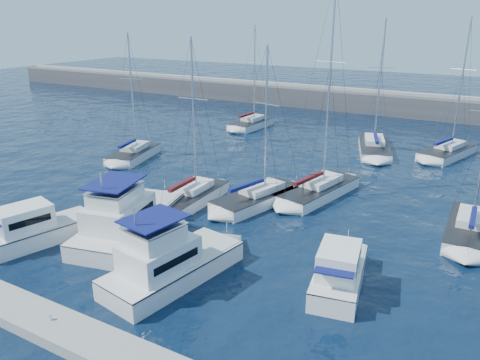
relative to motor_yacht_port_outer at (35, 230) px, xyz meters
The scene contains 16 objects.
ground 10.04m from the motor_yacht_port_outer, 30.72° to the left, with size 220.00×220.00×0.00m, color black.
breakwater 57.75m from the motor_yacht_port_outer, 81.44° to the left, with size 160.00×6.00×4.45m.
dock 10.44m from the motor_yacht_port_outer, 34.46° to the right, with size 40.00×2.20×0.60m, color gray.
dock_cleat_centre 10.42m from the motor_yacht_port_outer, 34.46° to the right, with size 0.16×0.16×0.25m, color silver.
motor_yacht_port_outer is the anchor object (origin of this frame).
motor_yacht_port_inner 5.94m from the motor_yacht_port_outer, 41.86° to the left, with size 5.93×11.06×4.69m.
motor_yacht_stbd_inner 10.80m from the motor_yacht_port_outer, ahead, with size 4.84×9.09×4.69m.
motor_yacht_stbd_outer 20.07m from the motor_yacht_port_outer, 13.32° to the left, with size 3.61×6.80×3.20m.
sailboat_mid_a 19.86m from the motor_yacht_port_outer, 112.69° to the left, with size 4.58×7.55×13.32m.
sailboat_mid_b 12.19m from the motor_yacht_port_outer, 66.20° to the left, with size 3.22×7.44×13.41m.
sailboat_mid_c 16.74m from the motor_yacht_port_outer, 53.93° to the left, with size 5.11×8.77×12.84m.
sailboat_mid_d 22.15m from the motor_yacht_port_outer, 52.60° to the left, with size 4.98×9.28×17.87m.
sailboat_mid_e 29.80m from the motor_yacht_port_outer, 31.32° to the left, with size 3.19×7.88×13.71m.
sailboat_back_a 37.67m from the motor_yacht_port_outer, 95.52° to the left, with size 3.63×7.59×13.72m.
sailboat_back_b 36.57m from the motor_yacht_port_outer, 67.30° to the left, with size 5.87×9.95×14.69m.
sailboat_back_c 41.73m from the motor_yacht_port_outer, 58.86° to the left, with size 5.51×8.92×14.78m.
Camera 1 is at (17.37, -23.11, 14.54)m, focal length 35.00 mm.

